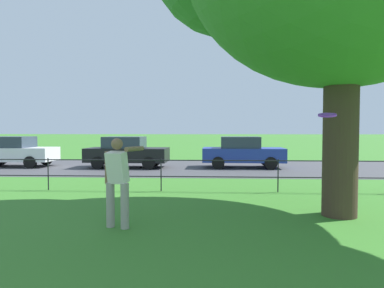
% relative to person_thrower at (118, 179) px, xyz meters
% --- Properties ---
extents(street_strip, '(80.00, 7.50, 0.01)m').
position_rel_person_thrower_xyz_m(street_strip, '(-1.50, 10.36, -0.93)').
color(street_strip, '#424247').
rests_on(street_strip, ground).
extents(park_fence, '(31.96, 0.04, 1.00)m').
position_rel_person_thrower_xyz_m(park_fence, '(-1.50, 3.86, -0.26)').
color(park_fence, black).
rests_on(park_fence, ground).
extents(person_thrower, '(0.68, 0.75, 1.72)m').
position_rel_person_thrower_xyz_m(person_thrower, '(0.00, 0.00, 0.00)').
color(person_thrower, gray).
rests_on(person_thrower, ground).
extents(frisbee, '(0.34, 0.33, 0.09)m').
position_rel_person_thrower_xyz_m(frisbee, '(3.55, -1.04, 1.17)').
color(frisbee, purple).
extents(car_white_far_right, '(4.01, 1.83, 1.54)m').
position_rel_person_thrower_xyz_m(car_white_far_right, '(-8.25, 10.32, -0.15)').
color(car_white_far_right, silver).
rests_on(car_white_far_right, ground).
extents(car_black_right, '(4.05, 1.91, 1.54)m').
position_rel_person_thrower_xyz_m(car_black_right, '(-2.36, 10.16, -0.15)').
color(car_black_right, black).
rests_on(car_black_right, ground).
extents(car_blue_left, '(4.05, 1.90, 1.54)m').
position_rel_person_thrower_xyz_m(car_blue_left, '(3.40, 10.45, -0.15)').
color(car_blue_left, '#233899').
rests_on(car_blue_left, ground).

